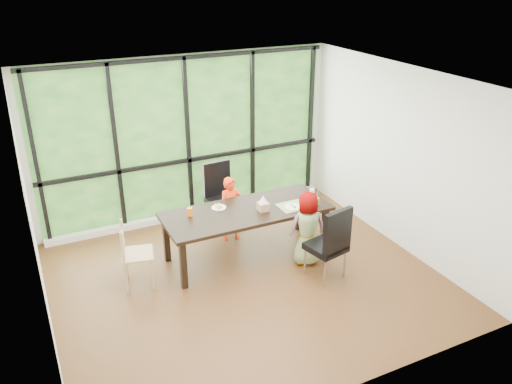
# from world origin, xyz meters

# --- Properties ---
(ground) EXTENTS (5.00, 5.00, 0.00)m
(ground) POSITION_xyz_m (0.00, 0.00, 0.00)
(ground) COLOR black
(ground) RESTS_ON ground
(back_wall) EXTENTS (5.00, 0.00, 5.00)m
(back_wall) POSITION_xyz_m (0.00, 2.25, 1.35)
(back_wall) COLOR silver
(back_wall) RESTS_ON ground
(foliage_backdrop) EXTENTS (4.80, 0.02, 2.65)m
(foliage_backdrop) POSITION_xyz_m (0.00, 2.23, 1.35)
(foliage_backdrop) COLOR #1E471C
(foliage_backdrop) RESTS_ON back_wall
(window_mullions) EXTENTS (4.80, 0.06, 2.65)m
(window_mullions) POSITION_xyz_m (0.00, 2.19, 1.35)
(window_mullions) COLOR black
(window_mullions) RESTS_ON back_wall
(window_sill) EXTENTS (4.80, 0.12, 0.10)m
(window_sill) POSITION_xyz_m (0.00, 2.15, 0.05)
(window_sill) COLOR silver
(window_sill) RESTS_ON ground
(dining_table) EXTENTS (2.42, 1.04, 0.75)m
(dining_table) POSITION_xyz_m (0.28, 0.56, 0.38)
(dining_table) COLOR black
(dining_table) RESTS_ON ground
(chair_window_leather) EXTENTS (0.49, 0.49, 1.08)m
(chair_window_leather) POSITION_xyz_m (0.30, 1.54, 0.54)
(chair_window_leather) COLOR black
(chair_window_leather) RESTS_ON ground
(chair_interior_leather) EXTENTS (0.55, 0.55, 1.08)m
(chair_interior_leather) POSITION_xyz_m (1.01, -0.40, 0.54)
(chair_interior_leather) COLOR black
(chair_interior_leather) RESTS_ON ground
(chair_end_beech) EXTENTS (0.48, 0.50, 0.90)m
(chair_end_beech) POSITION_xyz_m (-1.32, 0.54, 0.45)
(chair_end_beech) COLOR tan
(chair_end_beech) RESTS_ON ground
(child_toddler) EXTENTS (0.38, 0.26, 1.02)m
(child_toddler) POSITION_xyz_m (0.28, 1.14, 0.51)
(child_toddler) COLOR red
(child_toddler) RESTS_ON ground
(child_older) EXTENTS (0.59, 0.44, 1.09)m
(child_older) POSITION_xyz_m (0.98, 0.03, 0.55)
(child_older) COLOR slate
(child_older) RESTS_ON ground
(placemat) EXTENTS (0.47, 0.35, 0.01)m
(placemat) POSITION_xyz_m (0.96, 0.38, 0.75)
(placemat) COLOR tan
(placemat) RESTS_ON dining_table
(plate_far) EXTENTS (0.21, 0.21, 0.01)m
(plate_far) POSITION_xyz_m (-0.06, 0.79, 0.76)
(plate_far) COLOR white
(plate_far) RESTS_ON dining_table
(plate_near) EXTENTS (0.24, 0.24, 0.01)m
(plate_near) POSITION_xyz_m (0.91, 0.35, 0.76)
(plate_near) COLOR white
(plate_near) RESTS_ON dining_table
(orange_cup) EXTENTS (0.07, 0.07, 0.12)m
(orange_cup) POSITION_xyz_m (-0.51, 0.74, 0.81)
(orange_cup) COLOR orange
(orange_cup) RESTS_ON dining_table
(green_cup) EXTENTS (0.07, 0.07, 0.11)m
(green_cup) POSITION_xyz_m (1.27, 0.27, 0.80)
(green_cup) COLOR #53BA33
(green_cup) RESTS_ON dining_table
(white_mug) EXTENTS (0.08, 0.08, 0.08)m
(white_mug) POSITION_xyz_m (1.40, 0.62, 0.79)
(white_mug) COLOR white
(white_mug) RESTS_ON dining_table
(tissue_box) EXTENTS (0.14, 0.14, 0.12)m
(tissue_box) POSITION_xyz_m (0.48, 0.44, 0.81)
(tissue_box) COLOR tan
(tissue_box) RESTS_ON dining_table
(crepe_rolls_far) EXTENTS (0.10, 0.12, 0.04)m
(crepe_rolls_far) POSITION_xyz_m (-0.06, 0.79, 0.78)
(crepe_rolls_far) COLOR tan
(crepe_rolls_far) RESTS_ON plate_far
(crepe_rolls_near) EXTENTS (0.05, 0.12, 0.04)m
(crepe_rolls_near) POSITION_xyz_m (0.91, 0.35, 0.78)
(crepe_rolls_near) COLOR tan
(crepe_rolls_near) RESTS_ON plate_near
(straw_white) EXTENTS (0.01, 0.04, 0.20)m
(straw_white) POSITION_xyz_m (-0.51, 0.74, 0.91)
(straw_white) COLOR white
(straw_white) RESTS_ON orange_cup
(straw_pink) EXTENTS (0.01, 0.04, 0.20)m
(straw_pink) POSITION_xyz_m (1.27, 0.27, 0.90)
(straw_pink) COLOR pink
(straw_pink) RESTS_ON green_cup
(tissue) EXTENTS (0.12, 0.12, 0.11)m
(tissue) POSITION_xyz_m (0.48, 0.44, 0.93)
(tissue) COLOR white
(tissue) RESTS_ON tissue_box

